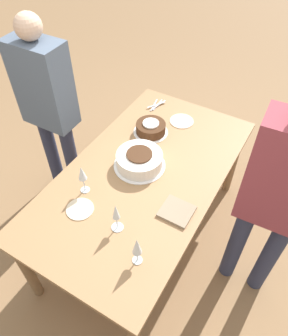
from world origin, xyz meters
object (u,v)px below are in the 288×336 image
(cake_center_white, at_px, (139,160))
(wine_glass_extra, at_px, (82,174))
(person_watching, at_px, (280,193))
(cake_front_chocolate, at_px, (151,128))
(person_cutting, at_px, (47,101))
(wine_glass_far, at_px, (137,247))
(wine_glass_near, at_px, (116,214))

(cake_center_white, relative_size, wine_glass_extra, 1.65)
(cake_center_white, height_order, person_watching, person_watching)
(cake_front_chocolate, bearing_deg, person_cutting, -67.54)
(cake_front_chocolate, bearing_deg, wine_glass_far, 25.78)
(wine_glass_extra, bearing_deg, person_watching, 108.84)
(cake_front_chocolate, distance_m, person_watching, 1.07)
(person_cutting, distance_m, person_watching, 1.71)
(cake_front_chocolate, relative_size, wine_glass_near, 1.23)
(wine_glass_near, height_order, wine_glass_far, same)
(wine_glass_extra, xyz_separation_m, person_cutting, (-0.41, -0.63, 0.06))
(cake_center_white, bearing_deg, person_watching, 90.03)
(wine_glass_near, bearing_deg, person_watching, 123.97)
(wine_glass_far, distance_m, person_cutting, 1.35)
(wine_glass_far, bearing_deg, cake_center_white, -149.93)
(person_cutting, height_order, person_watching, person_watching)
(cake_front_chocolate, distance_m, wine_glass_extra, 0.72)
(person_watching, bearing_deg, wine_glass_near, 30.66)
(wine_glass_near, xyz_separation_m, person_cutting, (-0.54, -0.97, 0.08))
(wine_glass_far, xyz_separation_m, person_watching, (-0.62, 0.53, 0.11))
(person_cutting, bearing_deg, cake_front_chocolate, 21.10)
(cake_center_white, xyz_separation_m, wine_glass_extra, (0.37, -0.19, 0.10))
(wine_glass_extra, distance_m, person_watching, 1.14)
(wine_glass_near, bearing_deg, person_cutting, -119.30)
(person_cutting, relative_size, person_watching, 0.97)
(wine_glass_near, relative_size, wine_glass_extra, 1.00)
(wine_glass_extra, bearing_deg, wine_glass_near, 68.72)
(cake_center_white, relative_size, wine_glass_far, 1.66)
(cake_front_chocolate, xyz_separation_m, wine_glass_near, (0.84, 0.25, 0.10))
(wine_glass_far, height_order, person_watching, person_watching)
(wine_glass_near, height_order, person_watching, person_watching)
(cake_front_chocolate, relative_size, person_cutting, 0.16)
(wine_glass_extra, distance_m, person_cutting, 0.76)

